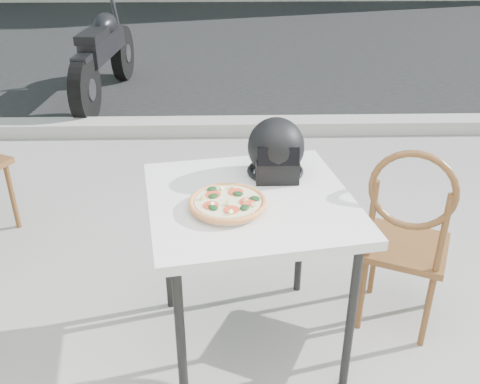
{
  "coord_description": "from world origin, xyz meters",
  "views": [
    {
      "loc": [
        -0.32,
        -1.75,
        1.88
      ],
      "look_at": [
        -0.27,
        0.17,
        0.85
      ],
      "focal_mm": 40.0,
      "sensor_mm": 36.0,
      "label": 1
    }
  ],
  "objects_px": {
    "helmet": "(276,151)",
    "motorcycle": "(105,56)",
    "plate": "(228,207)",
    "pizza": "(228,202)",
    "cafe_table_main": "(250,213)",
    "cafe_chair_main": "(407,232)"
  },
  "relations": [
    {
      "from": "helmet",
      "to": "cafe_chair_main",
      "type": "xyz_separation_m",
      "value": [
        0.61,
        -0.12,
        -0.36
      ]
    },
    {
      "from": "cafe_table_main",
      "to": "helmet",
      "type": "bearing_deg",
      "value": 60.8
    },
    {
      "from": "pizza",
      "to": "cafe_table_main",
      "type": "bearing_deg",
      "value": 44.34
    },
    {
      "from": "pizza",
      "to": "helmet",
      "type": "xyz_separation_m",
      "value": [
        0.22,
        0.31,
        0.09
      ]
    },
    {
      "from": "cafe_chair_main",
      "to": "cafe_table_main",
      "type": "bearing_deg",
      "value": 32.81
    },
    {
      "from": "plate",
      "to": "pizza",
      "type": "relative_size",
      "value": 0.89
    },
    {
      "from": "motorcycle",
      "to": "cafe_table_main",
      "type": "bearing_deg",
      "value": -65.58
    },
    {
      "from": "plate",
      "to": "helmet",
      "type": "height_order",
      "value": "helmet"
    },
    {
      "from": "cafe_chair_main",
      "to": "pizza",
      "type": "bearing_deg",
      "value": 38.15
    },
    {
      "from": "plate",
      "to": "helmet",
      "type": "xyz_separation_m",
      "value": [
        0.22,
        0.31,
        0.11
      ]
    },
    {
      "from": "cafe_table_main",
      "to": "pizza",
      "type": "xyz_separation_m",
      "value": [
        -0.09,
        -0.09,
        0.1
      ]
    },
    {
      "from": "plate",
      "to": "motorcycle",
      "type": "relative_size",
      "value": 0.17
    },
    {
      "from": "cafe_table_main",
      "to": "plate",
      "type": "relative_size",
      "value": 2.71
    },
    {
      "from": "pizza",
      "to": "cafe_chair_main",
      "type": "bearing_deg",
      "value": 13.21
    },
    {
      "from": "cafe_table_main",
      "to": "cafe_chair_main",
      "type": "height_order",
      "value": "cafe_chair_main"
    },
    {
      "from": "helmet",
      "to": "motorcycle",
      "type": "distance_m",
      "value": 3.99
    },
    {
      "from": "cafe_table_main",
      "to": "plate",
      "type": "distance_m",
      "value": 0.16
    },
    {
      "from": "plate",
      "to": "motorcycle",
      "type": "bearing_deg",
      "value": 108.37
    },
    {
      "from": "helmet",
      "to": "motorcycle",
      "type": "xyz_separation_m",
      "value": [
        -1.54,
        3.65,
        -0.46
      ]
    },
    {
      "from": "pizza",
      "to": "cafe_chair_main",
      "type": "distance_m",
      "value": 0.89
    },
    {
      "from": "motorcycle",
      "to": "plate",
      "type": "bearing_deg",
      "value": -67.24
    },
    {
      "from": "plate",
      "to": "pizza",
      "type": "height_order",
      "value": "pizza"
    }
  ]
}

